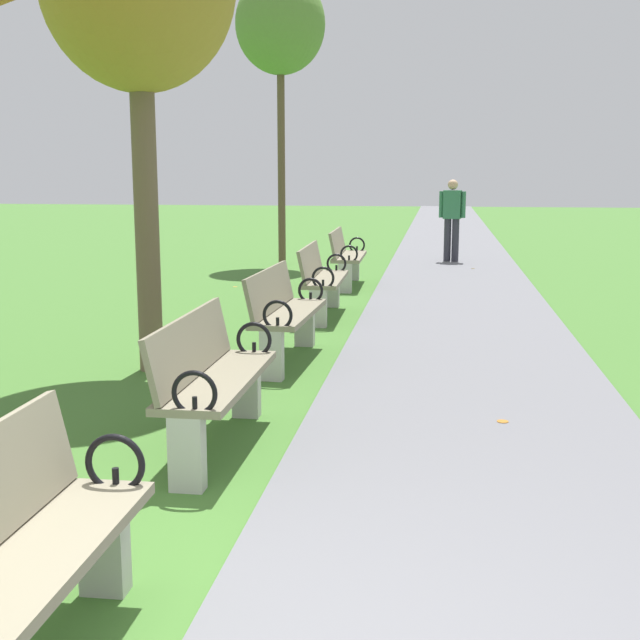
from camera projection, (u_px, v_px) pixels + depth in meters
paved_walkway at (451, 246)px, 20.18m from camera, size 2.46×44.00×0.02m
park_bench_1 at (4, 567)px, 2.87m from camera, size 0.49×1.61×0.90m
park_bench_2 at (212, 378)px, 5.48m from camera, size 0.47×1.60×0.90m
park_bench_3 at (284, 312)px, 8.00m from camera, size 0.53×1.62×0.90m
park_bench_4 at (321, 278)px, 10.47m from camera, size 0.50×1.61×0.90m
park_bench_5 at (346, 256)px, 13.20m from camera, size 0.50×1.61×0.90m
tree_4 at (280, 26)px, 15.63m from camera, size 1.70×1.70×5.47m
pedestrian_walking at (452, 216)px, 16.55m from camera, size 0.52×0.28×1.62m
scattered_leaves at (272, 354)px, 8.37m from camera, size 3.91×13.54×0.02m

